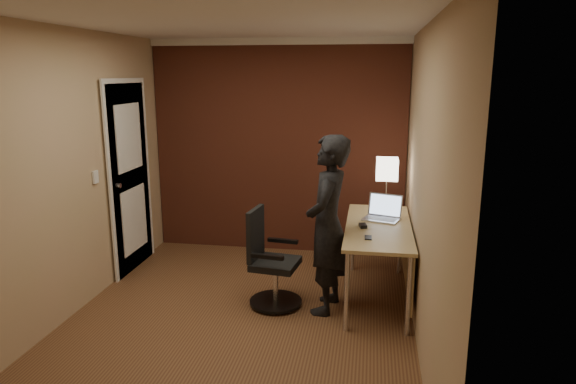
% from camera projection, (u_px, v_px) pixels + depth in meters
% --- Properties ---
extents(room, '(4.00, 4.00, 4.00)m').
position_uv_depth(room, '(247.00, 142.00, 5.67)').
color(room, brown).
rests_on(room, ground).
extents(desk, '(0.60, 1.50, 0.73)m').
position_uv_depth(desk, '(386.00, 239.00, 4.79)').
color(desk, tan).
rests_on(desk, ground).
extents(desk_lamp, '(0.22, 0.22, 0.54)m').
position_uv_depth(desk_lamp, '(387.00, 170.00, 5.25)').
color(desk_lamp, silver).
rests_on(desk_lamp, desk).
extents(laptop, '(0.39, 0.35, 0.23)m').
position_uv_depth(laptop, '(383.00, 212.00, 4.97)').
color(laptop, silver).
rests_on(laptop, desk).
extents(mouse, '(0.08, 0.11, 0.03)m').
position_uv_depth(mouse, '(363.00, 226.00, 4.70)').
color(mouse, black).
rests_on(mouse, desk).
extents(phone, '(0.06, 0.12, 0.01)m').
position_uv_depth(phone, '(368.00, 238.00, 4.39)').
color(phone, black).
rests_on(phone, desk).
extents(office_chair, '(0.49, 0.53, 0.89)m').
position_uv_depth(office_chair, '(270.00, 264.00, 4.71)').
color(office_chair, black).
rests_on(office_chair, ground).
extents(person, '(0.46, 0.63, 1.60)m').
position_uv_depth(person, '(327.00, 225.00, 4.53)').
color(person, black).
rests_on(person, ground).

